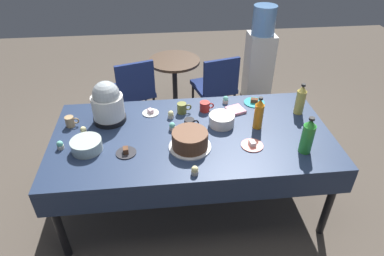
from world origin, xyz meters
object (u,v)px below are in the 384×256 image
(dessert_plate_teal, at_px, (254,102))
(cupcake_vanilla, at_px, (171,115))
(cupcake_rose, at_px, (60,145))
(maroon_chair_right, at_px, (216,84))
(soda_bottle_orange_juice, at_px, (259,114))
(coffee_mug_olive, at_px, (182,108))
(ceramic_snack_bowl, at_px, (222,120))
(cupcake_berry, at_px, (226,100))
(slow_cooker, at_px, (107,103))
(soda_bottle_ginger_ale, at_px, (300,100))
(cupcake_cocoa, at_px, (83,131))
(coffee_mug_red, at_px, (205,106))
(maroon_chair_left, at_px, (134,88))
(soda_bottle_lime_soda, at_px, (308,136))
(coffee_mug_black, at_px, (190,124))
(dessert_plate_white, at_px, (151,112))
(frosted_layer_cake, at_px, (190,140))
(dessert_plate_charcoal, at_px, (126,152))
(coffee_mug_tan, at_px, (70,121))
(glass_salad_bowl, at_px, (87,145))
(dessert_plate_coral, at_px, (252,145))
(potluck_table, at_px, (192,139))
(cupcake_lemon, at_px, (195,170))
(water_cooler, at_px, (259,58))
(cupcake_mint, at_px, (172,126))

(dessert_plate_teal, relative_size, cupcake_vanilla, 2.78)
(cupcake_rose, distance_m, maroon_chair_right, 1.99)
(soda_bottle_orange_juice, distance_m, coffee_mug_olive, 0.66)
(ceramic_snack_bowl, relative_size, cupcake_berry, 3.06)
(cupcake_berry, xyz_separation_m, coffee_mug_olive, (-0.40, -0.12, 0.01))
(slow_cooker, relative_size, cupcake_rose, 5.31)
(soda_bottle_ginger_ale, bearing_deg, ceramic_snack_bowl, -170.97)
(cupcake_cocoa, xyz_separation_m, coffee_mug_red, (1.00, 0.24, 0.01))
(ceramic_snack_bowl, height_order, cupcake_berry, ceramic_snack_bowl)
(soda_bottle_ginger_ale, xyz_separation_m, maroon_chair_left, (-1.47, 1.08, -0.39))
(soda_bottle_lime_soda, xyz_separation_m, coffee_mug_black, (-0.81, 0.39, -0.10))
(dessert_plate_white, bearing_deg, frosted_layer_cake, -59.94)
(cupcake_berry, bearing_deg, slow_cooker, -169.78)
(dessert_plate_charcoal, height_order, dessert_plate_white, dessert_plate_charcoal)
(soda_bottle_orange_juice, bearing_deg, ceramic_snack_bowl, 166.73)
(coffee_mug_tan, bearing_deg, coffee_mug_olive, 6.63)
(glass_salad_bowl, bearing_deg, dessert_plate_coral, -3.74)
(frosted_layer_cake, relative_size, coffee_mug_black, 2.66)
(maroon_chair_right, bearing_deg, dessert_plate_white, -127.90)
(dessert_plate_charcoal, distance_m, coffee_mug_tan, 0.62)
(cupcake_cocoa, bearing_deg, cupcake_rose, -129.87)
(potluck_table, distance_m, soda_bottle_ginger_ale, 0.98)
(dessert_plate_charcoal, bearing_deg, cupcake_rose, 167.54)
(soda_bottle_ginger_ale, relative_size, soda_bottle_orange_juice, 1.00)
(dessert_plate_teal, distance_m, soda_bottle_lime_soda, 0.75)
(cupcake_berry, relative_size, cupcake_rose, 1.00)
(coffee_mug_olive, bearing_deg, dessert_plate_teal, 8.15)
(cupcake_lemon, relative_size, coffee_mug_red, 0.54)
(ceramic_snack_bowl, distance_m, maroon_chair_left, 1.46)
(dessert_plate_teal, height_order, coffee_mug_olive, coffee_mug_olive)
(cupcake_berry, bearing_deg, coffee_mug_black, -135.41)
(dessert_plate_charcoal, height_order, dessert_plate_teal, dessert_plate_charcoal)
(coffee_mug_black, height_order, water_cooler, water_cooler)
(cupcake_rose, bearing_deg, soda_bottle_ginger_ale, 8.62)
(dessert_plate_charcoal, height_order, maroon_chair_left, maroon_chair_left)
(slow_cooker, relative_size, coffee_mug_tan, 3.20)
(dessert_plate_teal, xyz_separation_m, cupcake_cocoa, (-1.46, -0.33, 0.02))
(frosted_layer_cake, xyz_separation_m, coffee_mug_black, (0.02, 0.25, -0.03))
(slow_cooker, distance_m, cupcake_mint, 0.56)
(potluck_table, distance_m, cupcake_berry, 0.57)
(cupcake_rose, relative_size, soda_bottle_lime_soda, 0.23)
(dessert_plate_teal, distance_m, cupcake_berry, 0.26)
(maroon_chair_left, bearing_deg, slow_cooker, -97.38)
(potluck_table, distance_m, soda_bottle_orange_juice, 0.57)
(dessert_plate_teal, xyz_separation_m, maroon_chair_right, (-0.19, 0.88, -0.27))
(dessert_plate_coral, distance_m, soda_bottle_orange_juice, 0.28)
(cupcake_cocoa, height_order, coffee_mug_tan, coffee_mug_tan)
(water_cooler, bearing_deg, coffee_mug_black, -122.37)
(cupcake_mint, xyz_separation_m, soda_bottle_orange_juice, (0.69, -0.04, 0.10))
(ceramic_snack_bowl, height_order, water_cooler, water_cooler)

